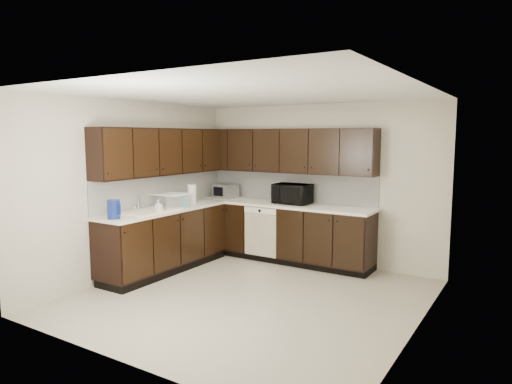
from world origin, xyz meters
TOP-DOWN VIEW (x-y plane):
  - floor at (0.00, 0.00)m, footprint 4.00×4.00m
  - ceiling at (0.00, 0.00)m, footprint 4.00×4.00m
  - wall_back at (0.00, 2.00)m, footprint 4.00×0.02m
  - wall_left at (-2.00, 0.00)m, footprint 0.02×4.00m
  - wall_right at (2.00, 0.00)m, footprint 0.02×4.00m
  - wall_front at (0.00, -2.00)m, footprint 4.00×0.02m
  - lower_cabinets at (-1.01, 1.11)m, footprint 3.00×2.80m
  - countertop at (-1.01, 1.11)m, footprint 3.03×2.83m
  - backsplash at (-1.22, 1.32)m, footprint 3.00×2.80m
  - upper_cabinets at (-1.10, 1.20)m, footprint 3.00×2.80m
  - dishwasher at (-0.70, 1.41)m, footprint 0.58×0.04m
  - sink at (-1.68, -0.01)m, footprint 0.54×0.82m
  - microwave at (-0.31, 1.73)m, footprint 0.57×0.39m
  - soap_bottle_a at (-1.51, -0.01)m, footprint 0.09×0.09m
  - soap_bottle_b at (-1.86, 1.05)m, footprint 0.11×0.11m
  - toaster_oven at (-1.61, 1.75)m, footprint 0.43×0.35m
  - storage_bin at (-1.71, 0.45)m, footprint 0.61×0.54m
  - blue_pitcher at (-1.64, -0.68)m, footprint 0.21×0.21m
  - teal_tumbler at (-1.50, 0.56)m, footprint 0.12×0.12m
  - paper_towel_roll at (-1.63, 0.86)m, footprint 0.18×0.18m

SIDE VIEW (x-z plane):
  - floor at x=0.00m, z-range 0.00..0.00m
  - lower_cabinets at x=-1.01m, z-range -0.04..0.86m
  - dishwasher at x=-0.70m, z-range 0.16..0.94m
  - sink at x=-1.68m, z-range 0.67..1.09m
  - countertop at x=-1.01m, z-range 0.90..0.94m
  - soap_bottle_a at x=-1.51m, z-range 0.94..1.11m
  - storage_bin at x=-1.71m, z-range 0.94..1.14m
  - teal_tumbler at x=-1.50m, z-range 0.94..1.14m
  - soap_bottle_b at x=-1.86m, z-range 0.94..1.16m
  - toaster_oven at x=-1.61m, z-range 0.94..1.18m
  - blue_pitcher at x=-1.64m, z-range 0.94..1.19m
  - paper_towel_roll at x=-1.63m, z-range 0.94..1.25m
  - microwave at x=-0.31m, z-range 0.94..1.25m
  - backsplash at x=-1.22m, z-range 0.94..1.42m
  - wall_back at x=0.00m, z-range 0.00..2.50m
  - wall_left at x=-2.00m, z-range 0.00..2.50m
  - wall_right at x=2.00m, z-range 0.00..2.50m
  - wall_front at x=0.00m, z-range 0.00..2.50m
  - upper_cabinets at x=-1.10m, z-range 1.42..2.12m
  - ceiling at x=0.00m, z-range 2.50..2.50m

